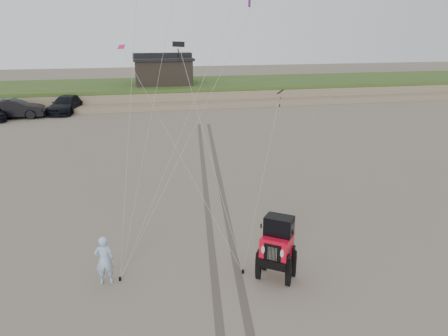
{
  "coord_description": "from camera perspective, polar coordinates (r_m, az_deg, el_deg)",
  "views": [
    {
      "loc": [
        -1.92,
        -12.52,
        7.73
      ],
      "look_at": [
        1.48,
        3.0,
        2.6
      ],
      "focal_mm": 35.0,
      "sensor_mm": 36.0,
      "label": 1
    }
  ],
  "objects": [
    {
      "name": "ground",
      "position": [
        14.84,
        -3.19,
        -13.53
      ],
      "size": [
        160.0,
        160.0,
        0.0
      ],
      "primitive_type": "plane",
      "color": "#6B6054",
      "rests_on": "ground"
    },
    {
      "name": "dune_ridge",
      "position": [
        50.53,
        -10.2,
        9.76
      ],
      "size": [
        160.0,
        14.25,
        1.73
      ],
      "color": "#7A6B54",
      "rests_on": "ground"
    },
    {
      "name": "cabin",
      "position": [
        49.88,
        -7.98,
        12.56
      ],
      "size": [
        6.4,
        5.4,
        3.35
      ],
      "color": "black",
      "rests_on": "dune_ridge"
    },
    {
      "name": "truck_b",
      "position": [
        43.25,
        -25.73,
        6.99
      ],
      "size": [
        5.18,
        1.84,
        1.7
      ],
      "primitive_type": "imported",
      "rotation": [
        0.0,
        0.0,
        1.56
      ],
      "color": "black",
      "rests_on": "ground"
    },
    {
      "name": "truck_c",
      "position": [
        44.25,
        -19.94,
        7.8
      ],
      "size": [
        3.45,
        5.76,
        1.56
      ],
      "primitive_type": "imported",
      "rotation": [
        0.0,
        0.0,
        -0.25
      ],
      "color": "black",
      "rests_on": "ground"
    },
    {
      "name": "jeep",
      "position": [
        14.24,
        6.86,
        -11.19
      ],
      "size": [
        4.23,
        4.78,
        1.68
      ],
      "primitive_type": null,
      "rotation": [
        0.0,
        0.0,
        -0.64
      ],
      "color": "red",
      "rests_on": "ground"
    },
    {
      "name": "man",
      "position": [
        14.4,
        -15.37,
        -11.53
      ],
      "size": [
        0.61,
        0.41,
        1.62
      ],
      "primitive_type": "imported",
      "rotation": [
        0.0,
        0.0,
        3.18
      ],
      "color": "#85A7CE",
      "rests_on": "ground"
    },
    {
      "name": "stake_main",
      "position": [
        14.79,
        -13.44,
        -13.9
      ],
      "size": [
        0.08,
        0.08,
        0.12
      ],
      "primitive_type": "cylinder",
      "color": "black",
      "rests_on": "ground"
    },
    {
      "name": "stake_aux",
      "position": [
        14.79,
        2.48,
        -13.35
      ],
      "size": [
        0.08,
        0.08,
        0.12
      ],
      "primitive_type": "cylinder",
      "color": "black",
      "rests_on": "ground"
    },
    {
      "name": "tire_tracks",
      "position": [
        22.28,
        -1.44,
        -2.41
      ],
      "size": [
        5.22,
        29.74,
        0.01
      ],
      "color": "#4C443D",
      "rests_on": "ground"
    }
  ]
}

